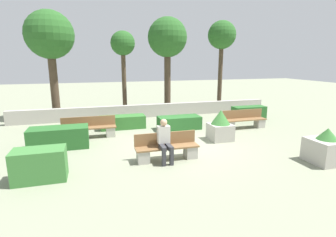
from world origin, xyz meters
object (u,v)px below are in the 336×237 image
(bench_right_side, at_px, (244,121))
(person_seated_man, at_px, (165,139))
(planter_corner_right, at_px, (220,126))
(tree_center_right, at_px, (167,39))
(tree_rightmost, at_px, (222,37))
(bench_left_side, at_px, (89,130))
(bench_front, at_px, (167,149))
(tree_leftmost, at_px, (50,37))
(tree_center_left, at_px, (123,46))
(planter_corner_left, at_px, (326,148))

(bench_right_side, xyz_separation_m, person_seated_man, (-4.64, -2.91, 0.40))
(planter_corner_right, relative_size, tree_center_right, 0.22)
(person_seated_man, distance_m, tree_rightmost, 10.64)
(bench_left_side, xyz_separation_m, tree_rightmost, (8.20, 4.65, 4.16))
(bench_front, xyz_separation_m, tree_rightmost, (5.82, 7.85, 4.17))
(tree_rightmost, bearing_deg, planter_corner_right, -116.68)
(bench_front, relative_size, person_seated_man, 1.51)
(tree_leftmost, bearing_deg, bench_right_side, -29.55)
(tree_rightmost, bearing_deg, tree_leftmost, -178.89)
(tree_leftmost, height_order, tree_center_right, tree_leftmost)
(bench_front, height_order, tree_center_right, tree_center_right)
(person_seated_man, bearing_deg, tree_center_right, 73.26)
(planter_corner_right, relative_size, tree_center_left, 0.25)
(tree_leftmost, bearing_deg, bench_front, -61.87)
(tree_center_right, bearing_deg, planter_corner_left, -75.94)
(bench_left_side, distance_m, planter_corner_right, 5.29)
(bench_front, distance_m, tree_center_right, 9.04)
(bench_left_side, height_order, planter_corner_right, planter_corner_right)
(tree_leftmost, bearing_deg, tree_center_right, 1.25)
(bench_front, relative_size, tree_rightmost, 0.37)
(person_seated_man, bearing_deg, planter_corner_left, -17.04)
(person_seated_man, height_order, tree_center_right, tree_center_right)
(bench_right_side, height_order, tree_leftmost, tree_leftmost)
(bench_front, bearing_deg, tree_rightmost, 53.43)
(planter_corner_left, bearing_deg, bench_left_side, 145.65)
(bench_right_side, height_order, person_seated_man, person_seated_man)
(tree_center_left, xyz_separation_m, tree_rightmost, (6.13, -0.27, 0.63))
(planter_corner_left, xyz_separation_m, tree_center_left, (-4.93, 9.71, 3.42))
(tree_center_left, distance_m, tree_rightmost, 6.17)
(bench_right_side, relative_size, person_seated_man, 1.53)
(planter_corner_right, distance_m, tree_rightmost, 8.18)
(bench_right_side, distance_m, tree_center_right, 6.79)
(bench_left_side, relative_size, planter_corner_left, 1.98)
(bench_left_side, relative_size, person_seated_man, 1.62)
(bench_left_side, bearing_deg, tree_center_right, 56.65)
(bench_right_side, bearing_deg, tree_center_right, 113.52)
(tree_center_left, bearing_deg, person_seated_man, -88.67)
(planter_corner_left, height_order, tree_rightmost, tree_rightmost)
(planter_corner_left, relative_size, tree_leftmost, 0.19)
(tree_center_right, bearing_deg, bench_front, -106.25)
(tree_leftmost, xyz_separation_m, tree_center_left, (3.79, 0.46, -0.40))
(person_seated_man, xyz_separation_m, tree_rightmost, (5.94, 7.99, 3.76))
(bench_front, distance_m, tree_leftmost, 9.54)
(person_seated_man, relative_size, tree_center_right, 0.24)
(tree_center_right, bearing_deg, tree_leftmost, -178.75)
(planter_corner_right, bearing_deg, bench_right_side, 34.58)
(bench_left_side, bearing_deg, planter_corner_right, -7.41)
(bench_left_side, height_order, tree_leftmost, tree_leftmost)
(bench_front, relative_size, planter_corner_left, 1.86)
(person_seated_man, height_order, tree_rightmost, tree_rightmost)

